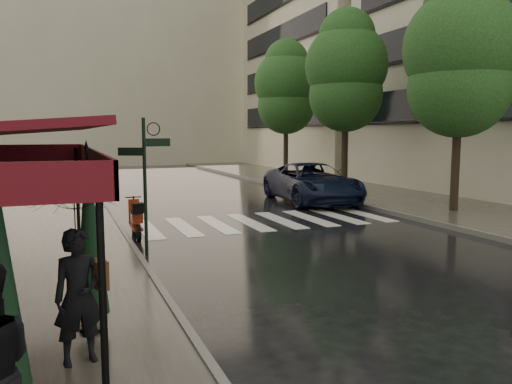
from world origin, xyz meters
TOP-DOWN VIEW (x-y plane):
  - ground at (0.00, 0.00)m, footprint 120.00×120.00m
  - sidewalk_near at (-4.50, 12.00)m, footprint 6.00×60.00m
  - sidewalk_far at (10.25, 12.00)m, footprint 5.50×60.00m
  - curb_near at (-1.45, 12.00)m, footprint 0.12×60.00m
  - curb_far at (7.45, 12.00)m, footprint 0.12×60.00m
  - crosswalk at (2.98, 6.00)m, footprint 7.85×3.20m
  - signpost at (-1.19, 3.00)m, footprint 1.17×0.29m
  - haussmann_far at (16.50, 26.00)m, footprint 8.00×16.00m
  - backdrop_building at (3.00, 38.00)m, footprint 22.00×6.00m
  - tree_near at (9.60, 5.00)m, footprint 3.80×3.80m
  - tree_mid at (9.50, 12.00)m, footprint 3.80×3.80m
  - tree_far at (9.70, 19.00)m, footprint 3.80×3.80m
  - pedestrian_with_umbrella at (-2.82, -2.47)m, footprint 1.12×1.13m
  - scooter at (-1.15, 4.98)m, footprint 0.42×1.56m
  - parked_car at (6.42, 9.40)m, footprint 3.09×5.86m
  - parasol_front at (-2.64, -1.50)m, footprint 0.45×0.45m
  - parasol_back at (-3.50, -3.20)m, footprint 0.40×0.40m

SIDE VIEW (x-z plane):
  - ground at x=0.00m, z-range 0.00..0.00m
  - crosswalk at x=2.98m, z-range 0.00..0.01m
  - sidewalk_near at x=-4.50m, z-range 0.00..0.12m
  - sidewalk_far at x=10.25m, z-range 0.00..0.12m
  - curb_near at x=-1.45m, z-range -0.01..0.15m
  - curb_far at x=7.45m, z-range -0.01..0.15m
  - scooter at x=-1.15m, z-range -0.04..0.99m
  - parked_car at x=6.42m, z-range 0.00..1.57m
  - parasol_back at x=-3.50m, z-range 0.20..2.35m
  - parasol_front at x=-2.64m, z-range 0.21..2.71m
  - pedestrian_with_umbrella at x=-2.82m, z-range 0.52..2.92m
  - signpost at x=-1.19m, z-range 0.28..3.38m
  - tree_near at x=9.60m, z-range 1.33..9.31m
  - tree_far at x=9.70m, z-range 1.37..9.54m
  - tree_mid at x=9.50m, z-range 1.42..9.76m
  - haussmann_far at x=16.50m, z-range 0.00..18.50m
  - backdrop_building at x=3.00m, z-range 0.00..20.00m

